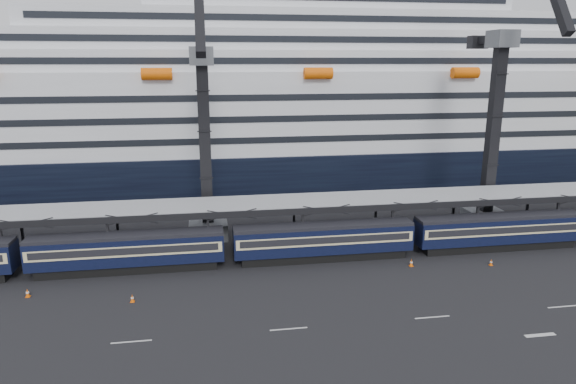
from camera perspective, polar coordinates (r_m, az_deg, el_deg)
The scene contains 11 objects.
ground at distance 49.12m, azimuth 15.93°, elevation -10.89°, with size 260.00×260.00×0.00m, color black.
lane_markings at distance 49.10m, azimuth 27.42°, elevation -12.03°, with size 111.00×4.27×0.02m.
train at distance 55.35m, azimuth 7.36°, elevation -5.06°, with size 133.05×3.00×4.05m.
canopy at distance 59.50m, azimuth 10.67°, elevation -0.73°, with size 130.00×6.25×5.53m.
cruise_ship at distance 88.37m, azimuth 3.20°, elevation 9.05°, with size 214.09×28.84×34.00m.
crane_dark_near at distance 59.20m, azimuth -9.24°, elevation 5.86°, with size 4.50×17.75×35.08m.
crane_dark_mid at distance 67.67m, azimuth 22.11°, elevation 7.27°, with size 4.50×18.24×39.64m.
traffic_cone_b at distance 52.18m, azimuth -26.97°, elevation -9.95°, with size 0.40×0.40×0.80m.
traffic_cone_c at distance 47.80m, azimuth -16.92°, elevation -11.21°, with size 0.37×0.37×0.73m.
traffic_cone_d at distance 54.68m, azimuth 13.54°, elevation -7.63°, with size 0.40×0.40×0.79m.
traffic_cone_e at distance 57.37m, azimuth 21.64°, elevation -7.27°, with size 0.34×0.34×0.69m.
Camera 1 is at (-19.83, -39.99, 20.50)m, focal length 32.00 mm.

